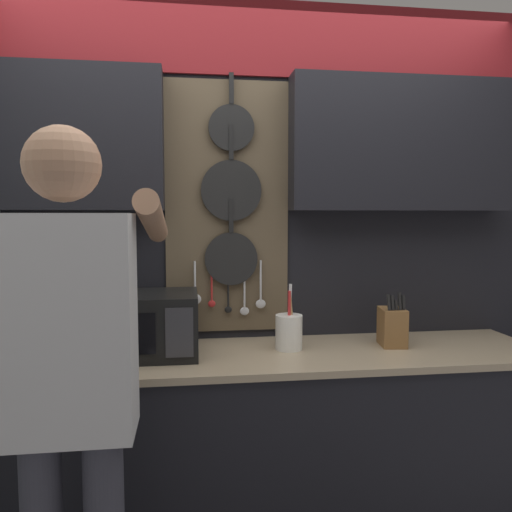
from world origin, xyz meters
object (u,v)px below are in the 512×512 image
knife_block (392,326)px  person (70,370)px  utensil_crock (289,331)px  microwave (139,324)px

knife_block → person: size_ratio=0.15×
knife_block → person: person is taller
knife_block → utensil_crock: utensil_crock is taller
microwave → utensil_crock: bearing=0.1°
utensil_crock → person: (-0.80, -0.69, 0.07)m
knife_block → utensil_crock: size_ratio=0.86×
knife_block → utensil_crock: bearing=179.9°
microwave → knife_block: size_ratio=1.98×
utensil_crock → person: person is taller
microwave → utensil_crock: utensil_crock is taller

